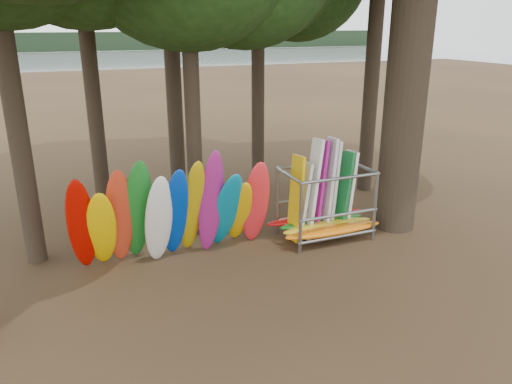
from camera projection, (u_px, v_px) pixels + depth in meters
name	position (u px, v px, depth m)	size (l,w,h in m)	color
ground	(266.00, 261.00, 13.07)	(120.00, 120.00, 0.00)	#47331E
lake	(86.00, 70.00, 65.66)	(160.00, 160.00, 0.00)	gray
far_shore	(67.00, 42.00, 108.83)	(160.00, 4.00, 4.00)	black
kayak_row	(172.00, 214.00, 12.65)	(5.31, 1.82, 3.19)	#BA0801
storage_rack	(325.00, 205.00, 14.27)	(3.19, 1.61, 2.92)	gray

